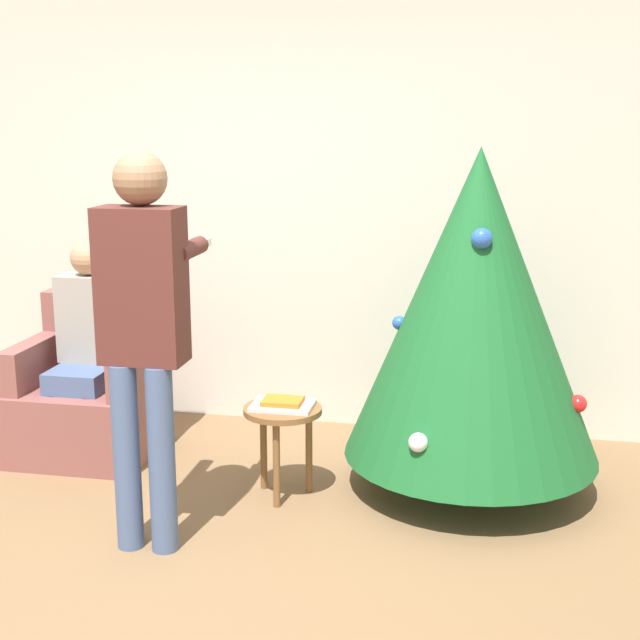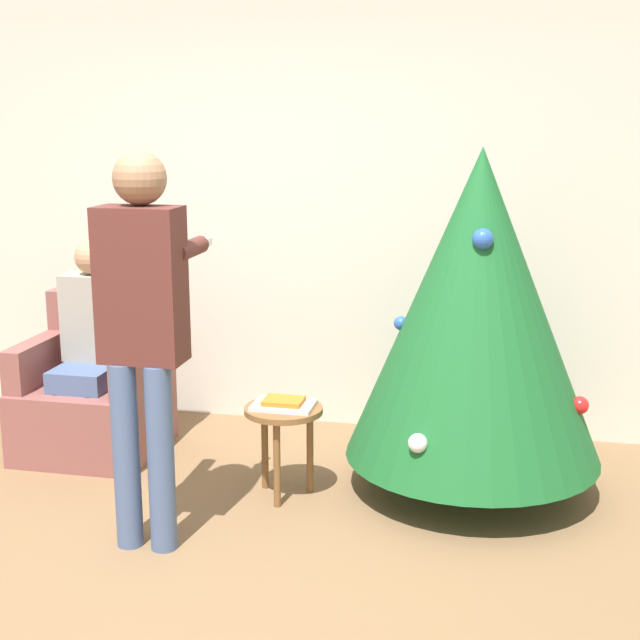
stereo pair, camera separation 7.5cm
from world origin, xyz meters
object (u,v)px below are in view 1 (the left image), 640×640
person_standing (143,318)px  side_stool (283,422)px  armchair (92,398)px  christmas_tree (475,306)px  person_seated (87,340)px

person_standing → side_stool: (0.47, 0.62, -0.66)m
armchair → christmas_tree: bearing=-3.4°
armchair → person_seated: bearing=-90.0°
person_seated → person_standing: bearing=-52.8°
christmas_tree → person_standing: person_standing is taller
person_standing → side_stool: size_ratio=3.71×
armchair → person_standing: bearing=-53.4°
christmas_tree → armchair: christmas_tree is taller
person_seated → person_standing: person_standing is taller
christmas_tree → armchair: 2.27m
person_seated → person_standing: (0.76, -1.01, 0.39)m
person_seated → person_standing: size_ratio=0.69×
christmas_tree → armchair: size_ratio=1.98×
person_seated → christmas_tree: bearing=-2.8°
side_stool → person_seated: bearing=162.5°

